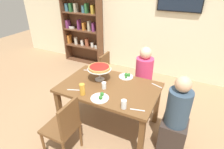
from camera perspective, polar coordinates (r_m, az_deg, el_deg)
ground_plane at (r=3.17m, az=-0.83°, el=-15.10°), size 12.00×12.00×0.00m
rear_partition at (r=4.44m, az=12.64°, el=17.64°), size 8.00×0.12×2.80m
dining_table at (r=2.77m, az=-0.92°, el=-5.39°), size 1.43×0.92×0.74m
bookshelf at (r=5.08m, az=-9.37°, el=16.29°), size 1.10×0.30×2.21m
diner_far_right at (r=3.36m, az=9.63°, el=-2.27°), size 0.34×0.34×1.15m
diner_head_east at (r=2.65m, az=19.11°, el=-13.23°), size 0.34×0.34×1.15m
chair_far_left at (r=3.60m, az=-0.68°, el=0.30°), size 0.40×0.40×0.87m
chair_near_left at (r=2.51m, az=-14.65°, el=-15.20°), size 0.40×0.40×0.87m
deep_dish_pizza_stand at (r=2.80m, az=-3.93°, el=1.86°), size 0.37×0.37×0.23m
salad_plate_near_diner at (r=2.95m, az=4.48°, el=-0.49°), size 0.23×0.23×0.07m
salad_plate_far_diner at (r=2.46m, az=-3.69°, el=-7.14°), size 0.24×0.24×0.07m
beer_glass_amber_tall at (r=2.53m, az=-9.20°, el=-4.57°), size 0.07×0.07×0.16m
water_glass_clear_near at (r=2.27m, az=3.70°, el=-9.18°), size 0.07×0.07×0.11m
water_glass_clear_far at (r=2.64m, az=-2.50°, el=-3.41°), size 0.06×0.06×0.10m
cutlery_fork_near at (r=2.69m, az=-11.88°, el=-4.69°), size 0.17×0.08×0.00m
cutlery_knife_near at (r=2.81m, az=13.71°, el=-3.36°), size 0.17×0.08×0.00m
cutlery_fork_far at (r=2.29m, az=7.90°, el=-10.82°), size 0.18×0.06×0.00m
cutlery_spare_fork at (r=3.19m, az=-7.22°, el=1.33°), size 0.17×0.08×0.00m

